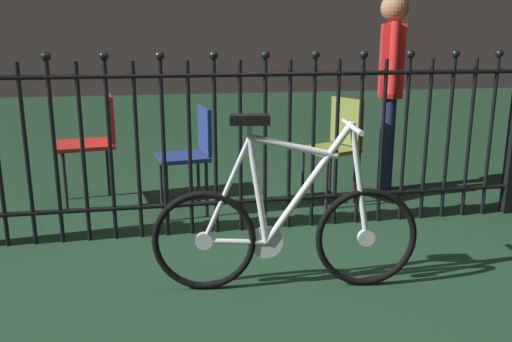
# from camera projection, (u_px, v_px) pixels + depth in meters

# --- Properties ---
(ground_plane) EXTENTS (20.00, 20.00, 0.00)m
(ground_plane) POSITION_uv_depth(u_px,v_px,m) (249.00, 274.00, 3.04)
(ground_plane) COLOR #1A3722
(iron_fence) EXTENTS (4.35, 0.07, 1.29)m
(iron_fence) POSITION_uv_depth(u_px,v_px,m) (222.00, 140.00, 3.55)
(iron_fence) COLOR black
(iron_fence) RESTS_ON ground
(bicycle) EXTENTS (1.40, 0.40, 0.94)m
(bicycle) POSITION_uv_depth(u_px,v_px,m) (286.00, 227.00, 2.80)
(bicycle) COLOR black
(bicycle) RESTS_ON ground
(chair_olive) EXTENTS (0.49, 0.49, 0.84)m
(chair_olive) POSITION_uv_depth(u_px,v_px,m) (337.00, 140.00, 4.30)
(chair_olive) COLOR black
(chair_olive) RESTS_ON ground
(chair_navy) EXTENTS (0.42, 0.41, 0.81)m
(chair_navy) POSITION_uv_depth(u_px,v_px,m) (192.00, 149.00, 4.00)
(chair_navy) COLOR black
(chair_navy) RESTS_ON ground
(chair_red) EXTENTS (0.50, 0.49, 0.88)m
(chair_red) POSITION_uv_depth(u_px,v_px,m) (95.00, 137.00, 4.23)
(chair_red) COLOR black
(chair_red) RESTS_ON ground
(person_visitor) EXTENTS (0.27, 0.45, 1.65)m
(person_visitor) POSITION_uv_depth(u_px,v_px,m) (391.00, 77.00, 4.39)
(person_visitor) COLOR #191E3F
(person_visitor) RESTS_ON ground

